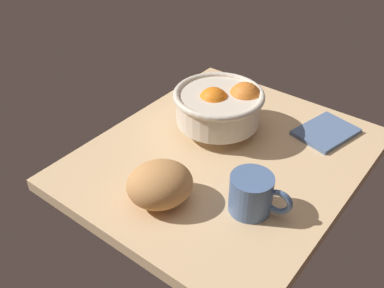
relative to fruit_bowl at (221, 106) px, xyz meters
The scene contains 5 objects.
ground_plane 13.63cm from the fruit_bowl, 41.20° to the left, with size 69.98×59.21×3.00cm, color #D9B483.
fruit_bowl is the anchor object (origin of this frame).
bread_loaf 30.03cm from the fruit_bowl, 10.31° to the left, with size 13.88×12.45×8.96cm, color tan.
napkin_folded 27.83cm from the fruit_bowl, 123.42° to the left, with size 15.02×11.17×1.08cm, color slate.
mug 29.77cm from the fruit_bowl, 47.32° to the left, with size 8.87×12.96×8.43cm.
Camera 1 is at (70.94, 45.07, 64.61)cm, focal length 41.17 mm.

